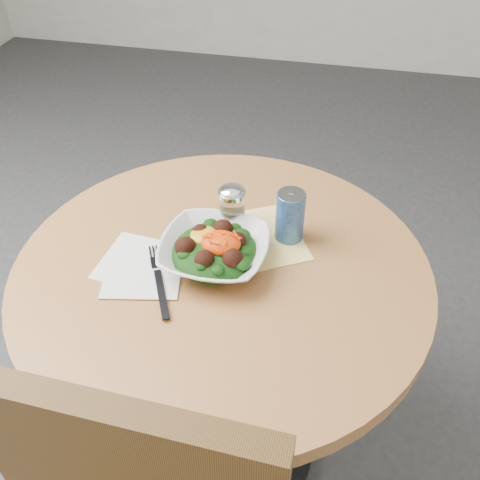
{
  "coord_description": "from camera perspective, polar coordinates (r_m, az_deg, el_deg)",
  "views": [
    {
      "loc": [
        0.23,
        -0.81,
        1.54
      ],
      "look_at": [
        0.04,
        0.02,
        0.81
      ],
      "focal_mm": 40.0,
      "sensor_mm": 36.0,
      "label": 1
    }
  ],
  "objects": [
    {
      "name": "cloth_napkin",
      "position": [
        1.21,
        1.03,
        0.06
      ],
      "size": [
        0.3,
        0.3,
        0.0
      ],
      "primitive_type": "cube",
      "rotation": [
        0.0,
        0.0,
        0.51
      ],
      "color": "#F6B70C",
      "rests_on": "table"
    },
    {
      "name": "beverage_can",
      "position": [
        1.19,
        5.35,
        2.57
      ],
      "size": [
        0.06,
        0.06,
        0.12
      ],
      "color": "navy",
      "rests_on": "table"
    },
    {
      "name": "salad_bowl",
      "position": [
        1.14,
        -2.73,
        -1.1
      ],
      "size": [
        0.23,
        0.23,
        0.09
      ],
      "color": "silver",
      "rests_on": "table"
    },
    {
      "name": "spice_shaker",
      "position": [
        1.22,
        -0.86,
        3.45
      ],
      "size": [
        0.06,
        0.06,
        0.11
      ],
      "color": "silver",
      "rests_on": "table"
    },
    {
      "name": "fork",
      "position": [
        1.13,
        -8.61,
        -3.99
      ],
      "size": [
        0.11,
        0.21,
        0.0
      ],
      "color": "black",
      "rests_on": "table"
    },
    {
      "name": "paper_napkins",
      "position": [
        1.16,
        -10.5,
        -2.81
      ],
      "size": [
        0.2,
        0.21,
        0.0
      ],
      "color": "silver",
      "rests_on": "table"
    },
    {
      "name": "ground",
      "position": [
        1.75,
        -1.38,
        -20.82
      ],
      "size": [
        6.0,
        6.0,
        0.0
      ],
      "primitive_type": "plane",
      "color": "#303033",
      "rests_on": "ground"
    },
    {
      "name": "table",
      "position": [
        1.3,
        -1.77,
        -9.0
      ],
      "size": [
        0.9,
        0.9,
        0.75
      ],
      "color": "black",
      "rests_on": "ground"
    }
  ]
}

